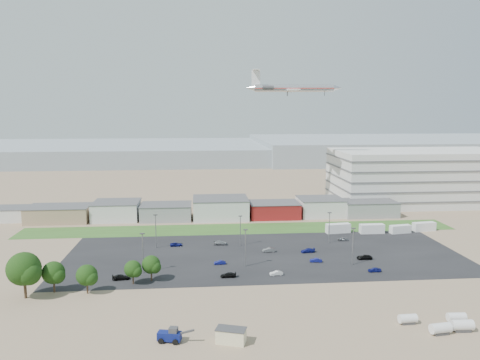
{
  "coord_description": "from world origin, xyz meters",
  "views": [
    {
      "loc": [
        -14.36,
        -116.65,
        43.67
      ],
      "look_at": [
        -2.25,
        22.0,
        22.87
      ],
      "focal_mm": 35.0,
      "sensor_mm": 36.0,
      "label": 1
    }
  ],
  "objects": [
    {
      "name": "parked_car_2",
      "position": [
        32.9,
        2.15,
        0.6
      ],
      "size": [
        3.55,
        1.5,
        1.2
      ],
      "primitive_type": "imported",
      "rotation": [
        0.0,
        0.0,
        -1.6
      ],
      "color": "navy",
      "rests_on": "ground"
    },
    {
      "name": "lightpole_front_m",
      "position": [
        -1.78,
        9.84,
        5.35
      ],
      "size": [
        1.26,
        0.52,
        10.71
      ],
      "primitive_type": null,
      "color": "slate",
      "rests_on": "ground"
    },
    {
      "name": "parked_car_4",
      "position": [
        -8.9,
        12.08,
        0.55
      ],
      "size": [
        3.42,
        1.34,
        1.11
      ],
      "primitive_type": "imported",
      "rotation": [
        0.0,
        0.0,
        -1.52
      ],
      "color": "navy",
      "rests_on": "ground"
    },
    {
      "name": "tree_near",
      "position": [
        -27.11,
        0.68,
        3.8
      ],
      "size": [
        5.07,
        5.07,
        7.6
      ],
      "primitive_type": null,
      "color": "black",
      "rests_on": "ground"
    },
    {
      "name": "parked_car_7",
      "position": [
        6.82,
        22.56,
        0.66
      ],
      "size": [
        4.04,
        1.56,
        1.31
      ],
      "primitive_type": "imported",
      "rotation": [
        0.0,
        0.0,
        -1.53
      ],
      "color": "#595B5E",
      "rests_on": "ground"
    },
    {
      "name": "lightpole_back_m",
      "position": [
        -1.4,
        30.4,
        4.96
      ],
      "size": [
        1.17,
        0.49,
        9.92
      ],
      "primitive_type": null,
      "color": "slate",
      "rests_on": "ground"
    },
    {
      "name": "tree_right",
      "position": [
        -31.51,
        -1.3,
        3.49
      ],
      "size": [
        4.66,
        4.66,
        6.99
      ],
      "primitive_type": null,
      "color": "black",
      "rests_on": "ground"
    },
    {
      "name": "parked_car_13",
      "position": [
        5.74,
        1.83,
        0.58
      ],
      "size": [
        3.66,
        1.67,
        1.16
      ],
      "primitive_type": "imported",
      "rotation": [
        0.0,
        0.0,
        -1.44
      ],
      "color": "silver",
      "rests_on": "ground"
    },
    {
      "name": "parked_car_0",
      "position": [
        33.92,
        13.0,
        0.63
      ],
      "size": [
        4.62,
        2.29,
        1.26
      ],
      "primitive_type": "imported",
      "rotation": [
        0.0,
        0.0,
        -1.52
      ],
      "color": "black",
      "rests_on": "ground"
    },
    {
      "name": "parking_garage",
      "position": [
        90.0,
        95.0,
        12.5
      ],
      "size": [
        80.0,
        40.0,
        25.0
      ],
      "primitive_type": "cube",
      "color": "silver",
      "rests_on": "ground"
    },
    {
      "name": "tree_left",
      "position": [
        -49.79,
        -5.17,
        4.36
      ],
      "size": [
        5.81,
        5.81,
        8.71
      ],
      "primitive_type": null,
      "color": "black",
      "rests_on": "ground"
    },
    {
      "name": "storage_tank_ne",
      "position": [
        38.48,
        -29.12,
        1.12
      ],
      "size": [
        3.81,
        2.03,
        2.23
      ],
      "primitive_type": null,
      "rotation": [
        0.0,
        0.0,
        -0.05
      ],
      "color": "silver",
      "rests_on": "ground"
    },
    {
      "name": "parked_car_3",
      "position": [
        -7.16,
        1.44,
        0.61
      ],
      "size": [
        4.19,
        1.73,
        1.21
      ],
      "primitive_type": "imported",
      "rotation": [
        0.0,
        0.0,
        -1.56
      ],
      "color": "black",
      "rests_on": "ground"
    },
    {
      "name": "lightpole_back_l",
      "position": [
        -28.51,
        30.09,
        5.46
      ],
      "size": [
        1.28,
        0.54,
        10.92
      ],
      "primitive_type": null,
      "color": "slate",
      "rests_on": "ground"
    },
    {
      "name": "building_row",
      "position": [
        -17.0,
        71.0,
        4.0
      ],
      "size": [
        170.0,
        20.0,
        8.0
      ],
      "primitive_type": null,
      "color": "silver",
      "rests_on": "ground"
    },
    {
      "name": "box_trailer_a",
      "position": [
        35.07,
        43.31,
        1.65
      ],
      "size": [
        9.06,
        3.81,
        3.29
      ],
      "primitive_type": null,
      "rotation": [
        0.0,
        0.0,
        0.12
      ],
      "color": "silver",
      "rests_on": "ground"
    },
    {
      "name": "box_trailer_c",
      "position": [
        57.23,
        40.98,
        1.44
      ],
      "size": [
        7.95,
        3.63,
        2.87
      ],
      "primitive_type": null,
      "rotation": [
        0.0,
        0.0,
        0.17
      ],
      "color": "silver",
      "rests_on": "ground"
    },
    {
      "name": "lightpole_front_r",
      "position": [
        28.72,
        8.43,
        5.4
      ],
      "size": [
        1.27,
        0.53,
        10.81
      ],
      "primitive_type": null,
      "color": "slate",
      "rests_on": "ground"
    },
    {
      "name": "parked_car_1",
      "position": [
        18.97,
        11.63,
        0.58
      ],
      "size": [
        3.67,
        1.69,
        1.17
      ],
      "primitive_type": "imported",
      "rotation": [
        0.0,
        0.0,
        -1.7
      ],
      "color": "navy",
      "rests_on": "ground"
    },
    {
      "name": "portable_shed",
      "position": [
        -8.82,
        -33.69,
        1.43
      ],
      "size": [
        6.32,
        4.55,
        2.87
      ],
      "primitive_type": null,
      "rotation": [
        0.0,
        0.0,
        -0.31
      ],
      "color": "beige",
      "rests_on": "ground"
    },
    {
      "name": "airliner",
      "position": [
        27.71,
        90.43,
        53.43
      ],
      "size": [
        45.46,
        33.59,
        12.54
      ],
      "primitive_type": null,
      "rotation": [
        0.0,
        0.0,
        -0.11
      ],
      "color": "silver"
    },
    {
      "name": "telehandler",
      "position": [
        -20.47,
        -32.37,
        1.49
      ],
      "size": [
        7.5,
        3.92,
        2.98
      ],
      "primitive_type": null,
      "rotation": [
        0.0,
        0.0,
        -0.22
      ],
      "color": "#0A1457",
      "rests_on": "ground"
    },
    {
      "name": "ground",
      "position": [
        0.0,
        0.0,
        0.0
      ],
      "size": [
        700.0,
        700.0,
        0.0
      ],
      "primitive_type": "plane",
      "color": "#806851",
      "rests_on": "ground"
    },
    {
      "name": "parked_car_12",
      "position": [
        18.81,
        21.03,
        0.63
      ],
      "size": [
        4.48,
        2.11,
        1.26
      ],
      "primitive_type": "imported",
      "rotation": [
        0.0,
        0.0,
        -1.49
      ],
      "color": "navy",
      "rests_on": "ground"
    },
    {
      "name": "storage_tank_se",
      "position": [
        37.45,
        -33.0,
        1.27
      ],
      "size": [
        4.34,
        2.31,
        2.55
      ],
      "primitive_type": null,
      "rotation": [
        0.0,
        0.0,
        -0.04
      ],
      "color": "silver",
      "rests_on": "ground"
    },
    {
      "name": "tree_mid",
      "position": [
        -41.61,
        -6.66,
        4.05
      ],
      "size": [
        5.4,
        5.4,
        8.1
      ],
      "primitive_type": null,
      "color": "black",
      "rests_on": "ground"
    },
    {
      "name": "parked_car_10",
      "position": [
        -35.08,
        2.1,
        0.66
      ],
      "size": [
        4.75,
        2.46,
        1.32
      ],
      "primitive_type": "imported",
      "rotation": [
        0.0,
        0.0,
        1.71
      ],
      "color": "black",
      "rests_on": "ground"
    },
    {
      "name": "parked_car_6",
      "position": [
        -7.8,
        31.6,
        0.66
      ],
      "size": [
        4.67,
        2.24,
        1.31
      ],
      "primitive_type": "imported",
      "rotation": [
        0.0,
        0.0,
        1.48
      ],
      "color": "#A5A5AA",
      "rests_on": "ground"
    },
    {
      "name": "hills_backdrop",
      "position": [
        40.0,
        315.0,
        4.5
      ],
      "size": [
        700.0,
        200.0,
        9.0
      ],
      "primitive_type": null,
      "color": "gray",
      "rests_on": "ground"
    },
    {
      "name": "grass_strip",
      "position": [
        0.0,
        52.0,
        0.01
      ],
      "size": [
        160.0,
        16.0,
        0.02
      ],
      "primitive_type": "cube",
      "color": "#335520",
      "rests_on": "ground"
    },
    {
      "name": "box_trailer_d",
      "position": [
        67.13,
        43.12,
        1.58
      ],
      "size": [
        8.69,
        3.74,
        3.15
      ],
      "primitive_type": null,
      "rotation": [
        0.0,
        0.0,
        0.14
      ],
      "color": "silver",
      "rests_on": "ground"
    },
    {
      "name": "parking_lot",
      "position": [
        5.0,
        20.0,
        0.01
      ],
      "size": [
        120.0,
        50.0,
        0.01
      ],
      "primitive_type": "cube",
      "color": "black",
      "rests_on": "ground"
    },
    {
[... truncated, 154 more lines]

